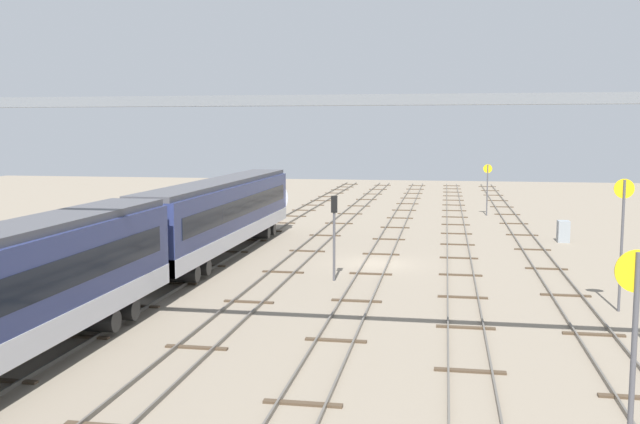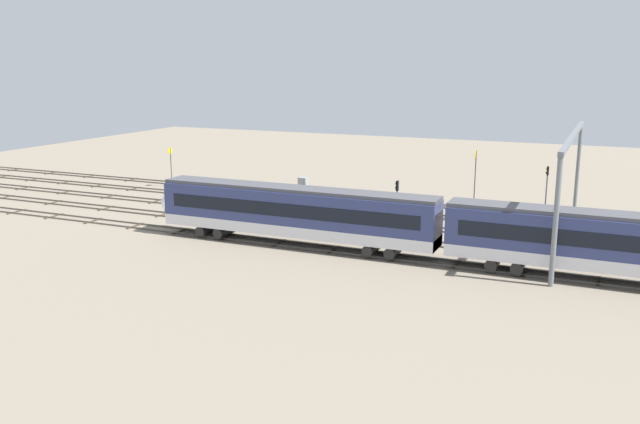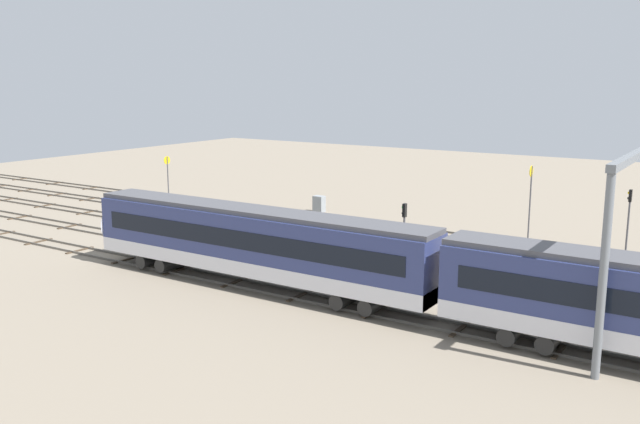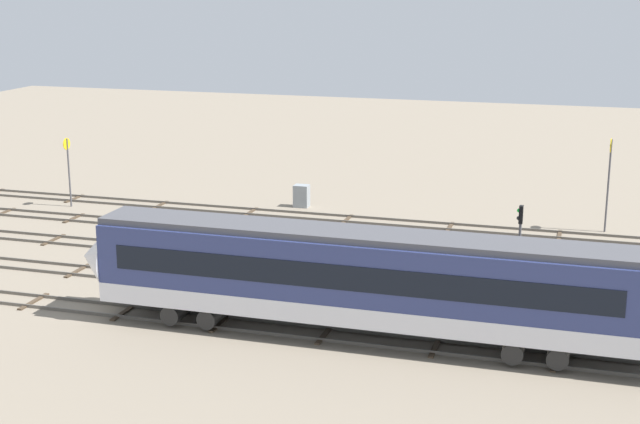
{
  "view_description": "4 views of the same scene",
  "coord_description": "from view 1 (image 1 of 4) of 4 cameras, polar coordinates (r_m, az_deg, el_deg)",
  "views": [
    {
      "loc": [
        -42.8,
        -4.04,
        8.12
      ],
      "look_at": [
        2.63,
        3.94,
        2.8
      ],
      "focal_mm": 40.15,
      "sensor_mm": 36.0,
      "label": 1
    },
    {
      "loc": [
        -22.71,
        58.39,
        14.97
      ],
      "look_at": [
        0.99,
        4.76,
        1.8
      ],
      "focal_mm": 37.61,
      "sensor_mm": 36.0,
      "label": 2
    },
    {
      "loc": [
        -24.63,
        41.61,
        12.62
      ],
      "look_at": [
        0.93,
        2.47,
        3.5
      ],
      "focal_mm": 38.33,
      "sensor_mm": 36.0,
      "label": 3
    },
    {
      "loc": [
        -8.36,
        46.79,
        15.46
      ],
      "look_at": [
        5.02,
        2.34,
        3.67
      ],
      "focal_mm": 51.37,
      "sensor_mm": 36.0,
      "label": 4
    }
  ],
  "objects": [
    {
      "name": "track_with_train",
      "position": [
        45.74,
        -8.06,
        -3.63
      ],
      "size": [
        130.17,
        2.4,
        0.16
      ],
      "color": "#59544C",
      "rests_on": "ground"
    },
    {
      "name": "speed_sign_near_foreground",
      "position": [
        34.44,
        22.96,
        -1.21
      ],
      "size": [
        0.14,
        0.87,
        5.97
      ],
      "color": "#4C4C51",
      "rests_on": "ground"
    },
    {
      "name": "speed_sign_mid_trackside",
      "position": [
        69.52,
        13.2,
        2.25
      ],
      "size": [
        0.14,
        0.82,
        4.87
      ],
      "color": "#4C4C51",
      "rests_on": "ground"
    },
    {
      "name": "signal_light_trackside_approach",
      "position": [
        38.34,
        1.14,
        -1.08
      ],
      "size": [
        0.31,
        0.32,
        4.61
      ],
      "color": "#4C4C51",
      "rests_on": "ground"
    },
    {
      "name": "track_near_foreground",
      "position": [
        43.95,
        17.6,
        -4.29
      ],
      "size": [
        130.17,
        2.4,
        0.16
      ],
      "color": "#59544C",
      "rests_on": "ground"
    },
    {
      "name": "track_middle",
      "position": [
        43.73,
        4.5,
        -4.05
      ],
      "size": [
        130.17,
        2.4,
        0.16
      ],
      "color": "#59544C",
      "rests_on": "ground"
    },
    {
      "name": "speed_sign_far_trackside",
      "position": [
        16.53,
        23.74,
        -9.75
      ],
      "size": [
        0.14,
        0.9,
        5.66
      ],
      "color": "#4C4C51",
      "rests_on": "ground"
    },
    {
      "name": "overhead_gantry",
      "position": [
        23.6,
        0.33,
        4.46
      ],
      "size": [
        0.4,
        25.24,
        9.25
      ],
      "color": "slate",
      "rests_on": "ground"
    },
    {
      "name": "track_second_near",
      "position": [
        43.56,
        11.07,
        -4.2
      ],
      "size": [
        130.17,
        2.4,
        0.16
      ],
      "color": "#59544C",
      "rests_on": "ground"
    },
    {
      "name": "ground_plane",
      "position": [
        43.75,
        4.5,
        -4.14
      ],
      "size": [
        146.17,
        146.17,
        0.0
      ],
      "primitive_type": "plane",
      "color": "gray"
    },
    {
      "name": "track_second_far",
      "position": [
        44.47,
        -1.92,
        -3.86
      ],
      "size": [
        130.17,
        2.4,
        0.16
      ],
      "color": "#59544C",
      "rests_on": "ground"
    },
    {
      "name": "relay_cabinet",
      "position": [
        54.81,
        18.82,
        -1.47
      ],
      "size": [
        1.05,
        0.82,
        1.56
      ],
      "color": "gray",
      "rests_on": "ground"
    }
  ]
}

